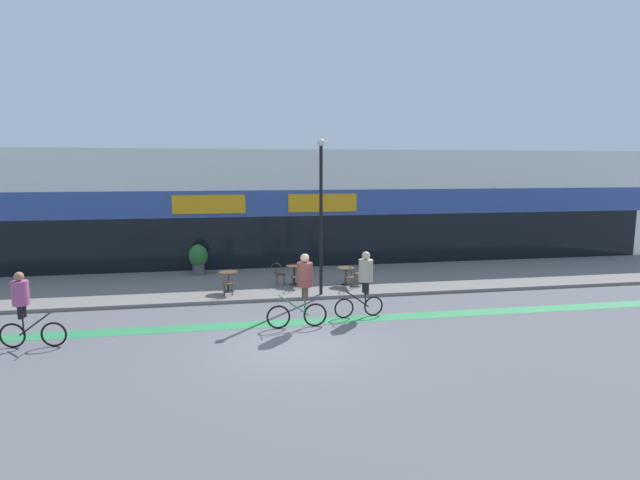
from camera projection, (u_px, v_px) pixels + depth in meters
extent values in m
plane|color=#5B5B60|center=(295.00, 345.00, 13.48)|extent=(120.00, 120.00, 0.00)
cube|color=slate|center=(273.00, 282.00, 20.53)|extent=(40.00, 5.50, 0.12)
cube|color=silver|center=(264.00, 207.00, 24.76)|extent=(40.00, 4.00, 5.57)
cube|color=black|center=(268.00, 242.00, 23.05)|extent=(38.80, 0.10, 2.40)
cube|color=#334C93|center=(267.00, 203.00, 22.81)|extent=(39.20, 0.14, 1.20)
cube|color=orange|center=(209.00, 204.00, 22.30)|extent=(3.22, 0.08, 0.84)
cube|color=orange|center=(323.00, 203.00, 23.19)|extent=(3.22, 0.08, 0.84)
cube|color=#2D844C|center=(287.00, 323.00, 15.40)|extent=(36.00, 0.70, 0.01)
cylinder|color=black|center=(229.00, 291.00, 18.80)|extent=(0.40, 0.40, 0.02)
cylinder|color=black|center=(228.00, 282.00, 18.75)|extent=(0.07, 0.07, 0.73)
cylinder|color=#4C3823|center=(228.00, 272.00, 18.70)|extent=(0.72, 0.72, 0.02)
cylinder|color=black|center=(294.00, 284.00, 19.91)|extent=(0.36, 0.36, 0.02)
cylinder|color=black|center=(294.00, 275.00, 19.86)|extent=(0.07, 0.07, 0.75)
cylinder|color=#4C3823|center=(294.00, 266.00, 19.80)|extent=(0.66, 0.66, 0.02)
cylinder|color=black|center=(346.00, 285.00, 19.86)|extent=(0.38, 0.38, 0.02)
cylinder|color=black|center=(346.00, 277.00, 19.81)|extent=(0.07, 0.07, 0.68)
cylinder|color=#4C3823|center=(346.00, 268.00, 19.76)|extent=(0.69, 0.69, 0.02)
cylinder|color=#4C3823|center=(228.00, 284.00, 18.21)|extent=(0.42, 0.42, 0.03)
cylinder|color=#4C3823|center=(225.00, 289.00, 18.36)|extent=(0.03, 0.03, 0.42)
cylinder|color=#4C3823|center=(232.00, 288.00, 18.39)|extent=(0.03, 0.03, 0.42)
cylinder|color=#4C3823|center=(224.00, 291.00, 18.09)|extent=(0.03, 0.03, 0.42)
cylinder|color=#4C3823|center=(232.00, 290.00, 18.12)|extent=(0.03, 0.03, 0.42)
torus|color=#4C3823|center=(228.00, 278.00, 18.00)|extent=(0.05, 0.41, 0.41)
cylinder|color=#4C3823|center=(223.00, 281.00, 18.00)|extent=(0.03, 0.03, 0.23)
cylinder|color=#4C3823|center=(233.00, 281.00, 18.04)|extent=(0.03, 0.03, 0.23)
cylinder|color=#4C3823|center=(296.00, 277.00, 19.31)|extent=(0.42, 0.42, 0.03)
cylinder|color=#4C3823|center=(292.00, 282.00, 19.46)|extent=(0.03, 0.03, 0.42)
cylinder|color=#4C3823|center=(299.00, 282.00, 19.50)|extent=(0.03, 0.03, 0.42)
cylinder|color=#4C3823|center=(293.00, 283.00, 19.19)|extent=(0.03, 0.03, 0.42)
cylinder|color=#4C3823|center=(300.00, 283.00, 19.23)|extent=(0.03, 0.03, 0.42)
torus|color=#4C3823|center=(296.00, 271.00, 19.11)|extent=(0.04, 0.41, 0.41)
cylinder|color=#4C3823|center=(292.00, 275.00, 19.10)|extent=(0.03, 0.03, 0.23)
cylinder|color=#4C3823|center=(301.00, 274.00, 19.15)|extent=(0.03, 0.03, 0.23)
cylinder|color=#4C3823|center=(281.00, 274.00, 19.75)|extent=(0.45, 0.45, 0.03)
cylinder|color=#4C3823|center=(284.00, 279.00, 19.93)|extent=(0.03, 0.03, 0.42)
cylinder|color=#4C3823|center=(284.00, 281.00, 19.65)|extent=(0.03, 0.03, 0.42)
cylinder|color=#4C3823|center=(277.00, 279.00, 19.92)|extent=(0.03, 0.03, 0.42)
cylinder|color=#4C3823|center=(277.00, 281.00, 19.64)|extent=(0.03, 0.03, 0.42)
torus|color=#4C3823|center=(276.00, 268.00, 19.71)|extent=(0.41, 0.08, 0.41)
cylinder|color=#4C3823|center=(276.00, 270.00, 19.90)|extent=(0.03, 0.03, 0.23)
cylinder|color=#4C3823|center=(276.00, 272.00, 19.56)|extent=(0.03, 0.03, 0.23)
cylinder|color=#4C3823|center=(349.00, 277.00, 19.26)|extent=(0.41, 0.41, 0.03)
cylinder|color=#4C3823|center=(345.00, 282.00, 19.41)|extent=(0.03, 0.03, 0.42)
cylinder|color=#4C3823|center=(352.00, 282.00, 19.45)|extent=(0.03, 0.03, 0.42)
cylinder|color=#4C3823|center=(346.00, 284.00, 19.14)|extent=(0.03, 0.03, 0.42)
cylinder|color=#4C3823|center=(353.00, 284.00, 19.18)|extent=(0.03, 0.03, 0.42)
torus|color=#4C3823|center=(350.00, 271.00, 19.06)|extent=(0.04, 0.41, 0.41)
cylinder|color=#4C3823|center=(346.00, 275.00, 19.05)|extent=(0.03, 0.03, 0.23)
cylinder|color=#4C3823|center=(354.00, 275.00, 19.10)|extent=(0.03, 0.03, 0.23)
cylinder|color=#4C3823|center=(359.00, 274.00, 19.89)|extent=(0.42, 0.42, 0.03)
cylinder|color=#4C3823|center=(357.00, 280.00, 19.76)|extent=(0.03, 0.03, 0.42)
cylinder|color=#4C3823|center=(355.00, 279.00, 20.03)|extent=(0.03, 0.03, 0.42)
cylinder|color=#4C3823|center=(364.00, 280.00, 19.82)|extent=(0.03, 0.03, 0.42)
cylinder|color=#4C3823|center=(362.00, 278.00, 20.09)|extent=(0.03, 0.03, 0.42)
torus|color=#4C3823|center=(364.00, 267.00, 19.89)|extent=(0.41, 0.05, 0.41)
cylinder|color=#4C3823|center=(365.00, 271.00, 19.75)|extent=(0.03, 0.03, 0.23)
cylinder|color=#4C3823|center=(362.00, 269.00, 20.08)|extent=(0.03, 0.03, 0.23)
cylinder|color=#4C4C51|center=(199.00, 269.00, 21.76)|extent=(0.51, 0.51, 0.48)
ellipsoid|color=#28662D|center=(198.00, 256.00, 21.67)|extent=(0.82, 0.82, 0.98)
cylinder|color=black|center=(321.00, 221.00, 18.01)|extent=(0.12, 0.12, 5.43)
sphere|color=beige|center=(321.00, 143.00, 17.60)|extent=(0.26, 0.26, 0.26)
torus|color=black|center=(278.00, 317.00, 14.80)|extent=(0.72, 0.08, 0.72)
torus|color=black|center=(315.00, 315.00, 15.02)|extent=(0.72, 0.08, 0.72)
cylinder|color=#2D753D|center=(295.00, 306.00, 14.85)|extent=(0.86, 0.07, 0.65)
cylinder|color=#2D753D|center=(305.00, 307.00, 14.92)|extent=(0.04, 0.04, 0.50)
cylinder|color=#2D753D|center=(280.00, 297.00, 14.72)|extent=(0.04, 0.48, 0.03)
cylinder|color=#4C3D2D|center=(305.00, 293.00, 14.77)|extent=(0.17, 0.17, 0.39)
cylinder|color=#4C3D2D|center=(304.00, 292.00, 14.94)|extent=(0.17, 0.17, 0.39)
cylinder|color=brown|center=(305.00, 275.00, 14.78)|extent=(0.48, 0.48, 0.72)
sphere|color=tan|center=(305.00, 258.00, 14.70)|extent=(0.27, 0.27, 0.27)
torus|color=black|center=(344.00, 308.00, 15.83)|extent=(0.65, 0.11, 0.65)
torus|color=black|center=(373.00, 306.00, 16.09)|extent=(0.65, 0.11, 0.65)
cylinder|color=black|center=(357.00, 299.00, 15.91)|extent=(0.78, 0.12, 0.58)
cylinder|color=black|center=(365.00, 300.00, 15.99)|extent=(0.04, 0.04, 0.45)
cylinder|color=black|center=(346.00, 291.00, 15.76)|extent=(0.07, 0.48, 0.03)
cylinder|color=black|center=(367.00, 288.00, 15.84)|extent=(0.17, 0.17, 0.39)
cylinder|color=black|center=(365.00, 287.00, 16.01)|extent=(0.17, 0.17, 0.39)
cylinder|color=#B2A38E|center=(366.00, 270.00, 15.85)|extent=(0.50, 0.50, 0.70)
sphere|color=beige|center=(366.00, 256.00, 15.78)|extent=(0.26, 0.26, 0.26)
torus|color=black|center=(54.00, 334.00, 13.32)|extent=(0.68, 0.11, 0.68)
torus|color=black|center=(12.00, 336.00, 13.23)|extent=(0.68, 0.11, 0.68)
cylinder|color=black|center=(34.00, 324.00, 13.24)|extent=(0.82, 0.12, 0.61)
cylinder|color=black|center=(23.00, 327.00, 13.22)|extent=(0.04, 0.04, 0.48)
cylinder|color=black|center=(50.00, 313.00, 13.23)|extent=(0.07, 0.48, 0.03)
cylinder|color=black|center=(23.00, 311.00, 13.24)|extent=(0.16, 0.16, 0.35)
cylinder|color=black|center=(20.00, 312.00, 13.08)|extent=(0.16, 0.16, 0.35)
cylinder|color=#A84C7F|center=(20.00, 293.00, 13.09)|extent=(0.45, 0.45, 0.65)
sphere|color=#9E7051|center=(19.00, 276.00, 13.02)|extent=(0.24, 0.24, 0.24)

